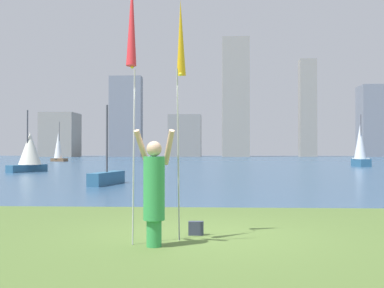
{
  "coord_description": "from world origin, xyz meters",
  "views": [
    {
      "loc": [
        0.22,
        -8.33,
        1.49
      ],
      "look_at": [
        -0.98,
        15.59,
        1.81
      ],
      "focal_mm": 44.02,
      "sensor_mm": 36.0,
      "label": 1
    }
  ],
  "objects_px": {
    "sailboat_5": "(30,152)",
    "sailboat_7": "(360,147)",
    "kite_flag_right": "(181,43)",
    "bag": "(196,228)",
    "person": "(154,189)",
    "sailboat_1": "(361,159)",
    "sailboat_0": "(58,148)",
    "sailboat_6": "(107,177)",
    "kite_flag_left": "(132,26)"
  },
  "relations": [
    {
      "from": "sailboat_5",
      "to": "sailboat_7",
      "type": "bearing_deg",
      "value": 24.81
    },
    {
      "from": "kite_flag_right",
      "to": "sailboat_7",
      "type": "xyz_separation_m",
      "value": [
        13.93,
        36.05,
        -1.57
      ]
    },
    {
      "from": "bag",
      "to": "sailboat_5",
      "type": "distance_m",
      "value": 26.8
    },
    {
      "from": "person",
      "to": "sailboat_5",
      "type": "xyz_separation_m",
      "value": [
        -11.92,
        24.67,
        0.5
      ]
    },
    {
      "from": "person",
      "to": "kite_flag_right",
      "type": "height_order",
      "value": "kite_flag_right"
    },
    {
      "from": "sailboat_5",
      "to": "sailboat_7",
      "type": "distance_m",
      "value": 28.88
    },
    {
      "from": "sailboat_1",
      "to": "kite_flag_right",
      "type": "bearing_deg",
      "value": -109.72
    },
    {
      "from": "bag",
      "to": "sailboat_1",
      "type": "relative_size",
      "value": 0.05
    },
    {
      "from": "sailboat_7",
      "to": "person",
      "type": "bearing_deg",
      "value": -111.23
    },
    {
      "from": "person",
      "to": "sailboat_0",
      "type": "distance_m",
      "value": 58.38
    },
    {
      "from": "sailboat_6",
      "to": "sailboat_1",
      "type": "bearing_deg",
      "value": 60.91
    },
    {
      "from": "kite_flag_left",
      "to": "sailboat_6",
      "type": "height_order",
      "value": "kite_flag_left"
    },
    {
      "from": "sailboat_0",
      "to": "sailboat_5",
      "type": "bearing_deg",
      "value": -74.79
    },
    {
      "from": "kite_flag_right",
      "to": "sailboat_0",
      "type": "bearing_deg",
      "value": 110.74
    },
    {
      "from": "person",
      "to": "sailboat_1",
      "type": "height_order",
      "value": "sailboat_1"
    },
    {
      "from": "sailboat_0",
      "to": "sailboat_7",
      "type": "height_order",
      "value": "sailboat_0"
    },
    {
      "from": "bag",
      "to": "sailboat_5",
      "type": "relative_size",
      "value": 0.06
    },
    {
      "from": "sailboat_1",
      "to": "bag",
      "type": "bearing_deg",
      "value": -109.58
    },
    {
      "from": "sailboat_5",
      "to": "person",
      "type": "bearing_deg",
      "value": -64.21
    },
    {
      "from": "sailboat_0",
      "to": "sailboat_6",
      "type": "height_order",
      "value": "sailboat_0"
    },
    {
      "from": "person",
      "to": "sailboat_7",
      "type": "xyz_separation_m",
      "value": [
        14.29,
        36.79,
        0.85
      ]
    },
    {
      "from": "sailboat_6",
      "to": "sailboat_7",
      "type": "relative_size",
      "value": 0.72
    },
    {
      "from": "sailboat_6",
      "to": "sailboat_7",
      "type": "xyz_separation_m",
      "value": [
        18.06,
        23.8,
        1.43
      ]
    },
    {
      "from": "sailboat_0",
      "to": "sailboat_7",
      "type": "xyz_separation_m",
      "value": [
        34.4,
        -18.01,
        -0.11
      ]
    },
    {
      "from": "kite_flag_left",
      "to": "sailboat_5",
      "type": "relative_size",
      "value": 1.0
    },
    {
      "from": "sailboat_1",
      "to": "sailboat_6",
      "type": "height_order",
      "value": "sailboat_1"
    },
    {
      "from": "kite_flag_left",
      "to": "sailboat_0",
      "type": "relative_size",
      "value": 0.8
    },
    {
      "from": "sailboat_0",
      "to": "sailboat_6",
      "type": "xyz_separation_m",
      "value": [
        16.34,
        -41.8,
        -1.54
      ]
    },
    {
      "from": "sailboat_1",
      "to": "sailboat_7",
      "type": "xyz_separation_m",
      "value": [
        -5.89,
        -19.26,
        1.42
      ]
    },
    {
      "from": "kite_flag_left",
      "to": "sailboat_6",
      "type": "xyz_separation_m",
      "value": [
        -3.42,
        12.97,
        -3.11
      ]
    },
    {
      "from": "person",
      "to": "kite_flag_right",
      "type": "xyz_separation_m",
      "value": [
        0.36,
        0.74,
        2.42
      ]
    },
    {
      "from": "sailboat_7",
      "to": "sailboat_5",
      "type": "bearing_deg",
      "value": -155.19
    },
    {
      "from": "kite_flag_right",
      "to": "bag",
      "type": "bearing_deg",
      "value": 47.78
    },
    {
      "from": "kite_flag_left",
      "to": "sailboat_0",
      "type": "height_order",
      "value": "sailboat_0"
    },
    {
      "from": "person",
      "to": "sailboat_5",
      "type": "height_order",
      "value": "sailboat_5"
    },
    {
      "from": "person",
      "to": "sailboat_5",
      "type": "bearing_deg",
      "value": 125.52
    },
    {
      "from": "sailboat_7",
      "to": "bag",
      "type": "bearing_deg",
      "value": -110.93
    },
    {
      "from": "kite_flag_right",
      "to": "sailboat_1",
      "type": "xyz_separation_m",
      "value": [
        19.82,
        55.31,
        -2.99
      ]
    },
    {
      "from": "person",
      "to": "sailboat_6",
      "type": "relative_size",
      "value": 0.52
    },
    {
      "from": "bag",
      "to": "kite_flag_left",
      "type": "bearing_deg",
      "value": -134.19
    },
    {
      "from": "sailboat_1",
      "to": "sailboat_6",
      "type": "xyz_separation_m",
      "value": [
        -23.95,
        -43.06,
        -0.01
      ]
    },
    {
      "from": "sailboat_7",
      "to": "sailboat_6",
      "type": "bearing_deg",
      "value": -127.2
    },
    {
      "from": "person",
      "to": "sailboat_1",
      "type": "distance_m",
      "value": 59.57
    },
    {
      "from": "sailboat_0",
      "to": "sailboat_1",
      "type": "height_order",
      "value": "sailboat_1"
    },
    {
      "from": "sailboat_5",
      "to": "sailboat_6",
      "type": "height_order",
      "value": "sailboat_5"
    },
    {
      "from": "person",
      "to": "sailboat_1",
      "type": "relative_size",
      "value": 0.34
    },
    {
      "from": "kite_flag_right",
      "to": "sailboat_7",
      "type": "distance_m",
      "value": 38.68
    },
    {
      "from": "kite_flag_left",
      "to": "sailboat_7",
      "type": "height_order",
      "value": "sailboat_7"
    },
    {
      "from": "person",
      "to": "sailboat_7",
      "type": "bearing_deg",
      "value": 78.51
    },
    {
      "from": "person",
      "to": "bag",
      "type": "height_order",
      "value": "person"
    }
  ]
}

